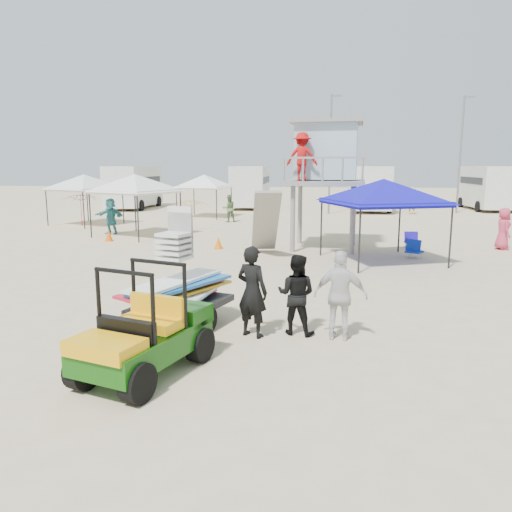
# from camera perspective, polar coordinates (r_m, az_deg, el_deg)

# --- Properties ---
(ground) EXTENTS (140.00, 140.00, 0.00)m
(ground) POSITION_cam_1_polar(r_m,az_deg,el_deg) (8.85, -5.42, -11.77)
(ground) COLOR beige
(ground) RESTS_ON ground
(utility_cart) EXTENTS (1.85, 2.57, 1.77)m
(utility_cart) POSITION_cam_1_polar(r_m,az_deg,el_deg) (8.15, -12.91, -7.78)
(utility_cart) COLOR #0F490B
(utility_cart) RESTS_ON ground
(surf_trailer) EXTENTS (1.98, 2.72, 2.20)m
(surf_trailer) POSITION_cam_1_polar(r_m,az_deg,el_deg) (10.28, -8.71, -3.44)
(surf_trailer) COLOR black
(surf_trailer) RESTS_ON ground
(man_left) EXTENTS (0.78, 0.68, 1.80)m
(man_left) POSITION_cam_1_polar(r_m,az_deg,el_deg) (9.71, -0.45, -4.09)
(man_left) COLOR black
(man_left) RESTS_ON ground
(man_mid) EXTENTS (0.91, 0.78, 1.61)m
(man_mid) POSITION_cam_1_polar(r_m,az_deg,el_deg) (9.92, 4.62, -4.39)
(man_mid) COLOR black
(man_mid) RESTS_ON ground
(man_right) EXTENTS (1.08, 0.59, 1.74)m
(man_right) POSITION_cam_1_polar(r_m,az_deg,el_deg) (9.68, 9.64, -4.48)
(man_right) COLOR silver
(man_right) RESTS_ON ground
(lifeguard_tower) EXTENTS (3.38, 3.38, 4.93)m
(lifeguard_tower) POSITION_cam_1_polar(r_m,az_deg,el_deg) (20.30, 7.72, 11.23)
(lifeguard_tower) COLOR gray
(lifeguard_tower) RESTS_ON ground
(canopy_blue) EXTENTS (4.33, 4.33, 3.27)m
(canopy_blue) POSITION_cam_1_polar(r_m,az_deg,el_deg) (17.73, 14.40, 8.07)
(canopy_blue) COLOR black
(canopy_blue) RESTS_ON ground
(canopy_white_a) EXTENTS (4.10, 4.10, 3.32)m
(canopy_white_a) POSITION_cam_1_polar(r_m,az_deg,el_deg) (24.24, -13.67, 8.74)
(canopy_white_a) COLOR black
(canopy_white_a) RESTS_ON ground
(canopy_white_b) EXTENTS (4.01, 4.01, 3.22)m
(canopy_white_b) POSITION_cam_1_polar(r_m,az_deg,el_deg) (29.85, -19.08, 8.52)
(canopy_white_b) COLOR black
(canopy_white_b) RESTS_ON ground
(canopy_white_c) EXTENTS (3.34, 3.34, 3.14)m
(canopy_white_c) POSITION_cam_1_polar(r_m,az_deg,el_deg) (32.61, -5.94, 8.99)
(canopy_white_c) COLOR black
(canopy_white_c) RESTS_ON ground
(umbrella_a) EXTENTS (2.65, 2.67, 1.82)m
(umbrella_a) POSITION_cam_1_polar(r_m,az_deg,el_deg) (29.34, -19.43, 5.03)
(umbrella_a) COLOR #B81338
(umbrella_a) RESTS_ON ground
(umbrella_b) EXTENTS (2.30, 2.32, 1.64)m
(umbrella_b) POSITION_cam_1_polar(r_m,az_deg,el_deg) (25.76, -7.41, 4.67)
(umbrella_b) COLOR gold
(umbrella_b) RESTS_ON ground
(cone_near) EXTENTS (0.34, 0.34, 0.50)m
(cone_near) POSITION_cam_1_polar(r_m,az_deg,el_deg) (20.16, -4.32, 1.53)
(cone_near) COLOR orange
(cone_near) RESTS_ON ground
(cone_far) EXTENTS (0.34, 0.34, 0.50)m
(cone_far) POSITION_cam_1_polar(r_m,az_deg,el_deg) (23.11, -16.46, 2.26)
(cone_far) COLOR #E95807
(cone_far) RESTS_ON ground
(beach_chair_a) EXTENTS (0.62, 0.66, 0.64)m
(beach_chair_a) POSITION_cam_1_polar(r_m,az_deg,el_deg) (23.09, -8.43, 2.72)
(beach_chair_a) COLOR #120EA2
(beach_chair_a) RESTS_ON ground
(beach_chair_b) EXTENTS (0.56, 0.60, 0.64)m
(beach_chair_b) POSITION_cam_1_polar(r_m,az_deg,el_deg) (21.41, 17.36, 1.77)
(beach_chair_b) COLOR #1B0E9C
(beach_chair_b) RESTS_ON ground
(beach_chair_c) EXTENTS (0.72, 0.81, 0.64)m
(beach_chair_c) POSITION_cam_1_polar(r_m,az_deg,el_deg) (19.13, 17.59, 0.79)
(beach_chair_c) COLOR #0E2F9F
(beach_chair_c) RESTS_ON ground
(rv_far_left) EXTENTS (2.64, 6.80, 3.25)m
(rv_far_left) POSITION_cam_1_polar(r_m,az_deg,el_deg) (40.44, -13.78, 7.87)
(rv_far_left) COLOR silver
(rv_far_left) RESTS_ON ground
(rv_mid_left) EXTENTS (2.65, 6.50, 3.25)m
(rv_mid_left) POSITION_cam_1_polar(r_m,az_deg,el_deg) (39.82, -0.63, 8.13)
(rv_mid_left) COLOR silver
(rv_mid_left) RESTS_ON ground
(rv_mid_right) EXTENTS (2.64, 7.00, 3.25)m
(rv_mid_right) POSITION_cam_1_polar(r_m,az_deg,el_deg) (38.29, 12.73, 7.79)
(rv_mid_right) COLOR silver
(rv_mid_right) RESTS_ON ground
(rv_far_right) EXTENTS (2.64, 6.60, 3.25)m
(rv_far_right) POSITION_cam_1_polar(r_m,az_deg,el_deg) (41.73, 24.96, 7.28)
(rv_far_right) COLOR silver
(rv_far_right) RESTS_ON ground
(light_pole_left) EXTENTS (0.14, 0.14, 8.00)m
(light_pole_left) POSITION_cam_1_polar(r_m,az_deg,el_deg) (35.05, 8.46, 11.32)
(light_pole_left) COLOR slate
(light_pole_left) RESTS_ON ground
(light_pole_right) EXTENTS (0.14, 0.14, 8.00)m
(light_pole_right) POSITION_cam_1_polar(r_m,az_deg,el_deg) (37.96, 22.31, 10.59)
(light_pole_right) COLOR slate
(light_pole_right) RESTS_ON ground
(distant_beachgoers) EXTENTS (18.47, 15.42, 1.85)m
(distant_beachgoers) POSITION_cam_1_polar(r_m,az_deg,el_deg) (26.18, 0.74, 4.93)
(distant_beachgoers) COLOR #C13752
(distant_beachgoers) RESTS_ON ground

